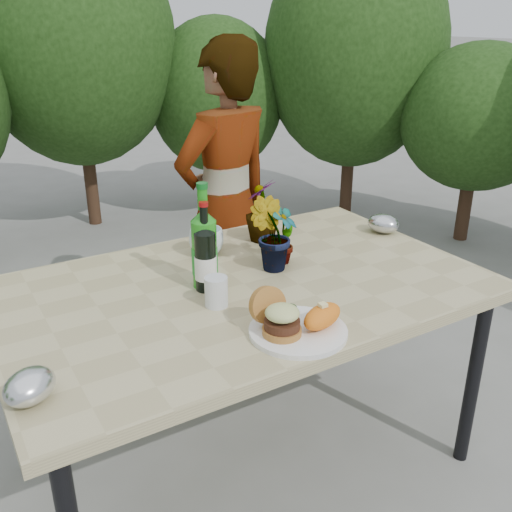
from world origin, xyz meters
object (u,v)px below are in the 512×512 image
wine_bottle (205,258)px  person (226,206)px  dinner_plate (298,331)px  patio_table (244,299)px

wine_bottle → person: size_ratio=0.20×
dinner_plate → person: 1.18m
patio_table → wine_bottle: (-0.12, 0.03, 0.17)m
wine_bottle → patio_table: bearing=1.1°
patio_table → person: bearing=66.0°
patio_table → wine_bottle: bearing=167.3°
dinner_plate → wine_bottle: bearing=103.6°
patio_table → wine_bottle: size_ratio=5.34×
wine_bottle → person: bearing=71.4°
person → dinner_plate: bearing=58.9°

